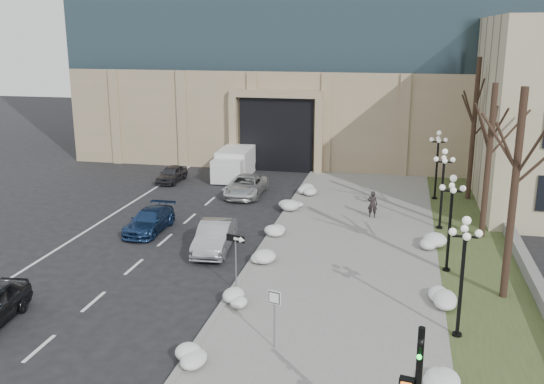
{
  "coord_description": "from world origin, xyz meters",
  "views": [
    {
      "loc": [
        5.87,
        -15.44,
        11.09
      ],
      "look_at": [
        -0.15,
        12.42,
        3.5
      ],
      "focal_mm": 40.0,
      "sensor_mm": 36.0,
      "label": 1
    }
  ],
  "objects": [
    {
      "name": "stone_wall",
      "position": [
        12.0,
        16.0,
        0.35
      ],
      "size": [
        0.5,
        30.0,
        0.7
      ],
      "primitive_type": "cube",
      "color": "slate",
      "rests_on": "ground"
    },
    {
      "name": "tree_mid",
      "position": [
        10.5,
        18.0,
        5.5
      ],
      "size": [
        3.2,
        3.2,
        8.5
      ],
      "color": "black",
      "rests_on": "ground"
    },
    {
      "name": "lamppost_b",
      "position": [
        8.3,
        12.5,
        3.07
      ],
      "size": [
        1.18,
        1.18,
        4.76
      ],
      "color": "black",
      "rests_on": "ground"
    },
    {
      "name": "lamppost_c",
      "position": [
        8.3,
        19.0,
        3.07
      ],
      "size": [
        1.18,
        1.18,
        4.76
      ],
      "color": "black",
      "rests_on": "ground"
    },
    {
      "name": "tree_far",
      "position": [
        10.5,
        26.0,
        6.15
      ],
      "size": [
        3.2,
        3.2,
        9.5
      ],
      "color": "black",
      "rests_on": "ground"
    },
    {
      "name": "curb",
      "position": [
        -1.0,
        14.0,
        0.07
      ],
      "size": [
        0.3,
        40.0,
        0.14
      ],
      "primitive_type": "cube",
      "color": "gray",
      "rests_on": "ground"
    },
    {
      "name": "snow_clump_f",
      "position": [
        -0.8,
        21.06,
        0.3
      ],
      "size": [
        1.1,
        1.6,
        0.36
      ],
      "primitive_type": "ellipsoid",
      "color": "silver",
      "rests_on": "sidewalk"
    },
    {
      "name": "lamppost_d",
      "position": [
        8.3,
        25.5,
        3.07
      ],
      "size": [
        1.18,
        1.18,
        4.76
      ],
      "color": "black",
      "rests_on": "ground"
    },
    {
      "name": "snow_clump_b",
      "position": [
        -0.58,
        2.18,
        0.3
      ],
      "size": [
        1.1,
        1.6,
        0.36
      ],
      "primitive_type": "ellipsoid",
      "color": "silver",
      "rests_on": "sidewalk"
    },
    {
      "name": "car_d",
      "position": [
        -4.48,
        23.99,
        0.69
      ],
      "size": [
        2.35,
        5.02,
        1.39
      ],
      "primitive_type": "imported",
      "rotation": [
        0.0,
        0.0,
        0.01
      ],
      "color": "silver",
      "rests_on": "ground"
    },
    {
      "name": "snow_clump_d",
      "position": [
        -0.65,
        11.62,
        0.3
      ],
      "size": [
        1.1,
        1.6,
        0.36
      ],
      "primitive_type": "ellipsoid",
      "color": "silver",
      "rests_on": "sidewalk"
    },
    {
      "name": "snow_clump_i",
      "position": [
        7.73,
        8.59,
        0.3
      ],
      "size": [
        1.1,
        1.6,
        0.36
      ],
      "primitive_type": "ellipsoid",
      "color": "silver",
      "rests_on": "sidewalk"
    },
    {
      "name": "lamppost_a",
      "position": [
        8.3,
        6.0,
        3.07
      ],
      "size": [
        1.18,
        1.18,
        4.76
      ],
      "color": "black",
      "rests_on": "ground"
    },
    {
      "name": "keep_sign",
      "position": [
        1.82,
        3.69,
        1.69
      ],
      "size": [
        0.49,
        0.17,
        2.3
      ],
      "rotation": [
        0.0,
        0.0,
        -0.27
      ],
      "color": "slate",
      "rests_on": "ground"
    },
    {
      "name": "tree_near",
      "position": [
        10.5,
        10.0,
        5.83
      ],
      "size": [
        3.2,
        3.2,
        9.0
      ],
      "color": "black",
      "rests_on": "ground"
    },
    {
      "name": "snow_clump_g",
      "position": [
        -0.44,
        24.98,
        0.3
      ],
      "size": [
        1.1,
        1.6,
        0.36
      ],
      "primitive_type": "ellipsoid",
      "color": "silver",
      "rests_on": "sidewalk"
    },
    {
      "name": "car_c",
      "position": [
        -7.9,
        15.23,
        0.65
      ],
      "size": [
        1.84,
        4.47,
        1.29
      ],
      "primitive_type": "imported",
      "rotation": [
        0.0,
        0.0,
        -0.01
      ],
      "color": "navy",
      "rests_on": "ground"
    },
    {
      "name": "car_e",
      "position": [
        -10.98,
        26.59,
        0.62
      ],
      "size": [
        1.51,
        3.66,
        1.24
      ],
      "primitive_type": "imported",
      "rotation": [
        0.0,
        0.0,
        -0.01
      ],
      "color": "#313036",
      "rests_on": "ground"
    },
    {
      "name": "snow_clump_j",
      "position": [
        7.7,
        15.36,
        0.3
      ],
      "size": [
        1.1,
        1.6,
        0.36
      ],
      "primitive_type": "ellipsoid",
      "color": "silver",
      "rests_on": "sidewalk"
    },
    {
      "name": "box_truck",
      "position": [
        -6.8,
        29.61,
        1.04
      ],
      "size": [
        2.64,
        6.85,
        2.15
      ],
      "rotation": [
        0.0,
        0.0,
        0.04
      ],
      "color": "silver",
      "rests_on": "ground"
    },
    {
      "name": "one_way_sign",
      "position": [
        -0.75,
        8.35,
        2.12
      ],
      "size": [
        0.95,
        0.45,
        2.57
      ],
      "rotation": [
        0.0,
        0.0,
        -0.3
      ],
      "color": "slate",
      "rests_on": "ground"
    },
    {
      "name": "sidewalk",
      "position": [
        3.5,
        14.0,
        0.06
      ],
      "size": [
        9.0,
        40.0,
        0.12
      ],
      "primitive_type": "cube",
      "color": "gray",
      "rests_on": "ground"
    },
    {
      "name": "car_b",
      "position": [
        -3.32,
        13.0,
        0.76
      ],
      "size": [
        2.07,
        4.76,
        1.52
      ],
      "primitive_type": "imported",
      "rotation": [
        0.0,
        0.0,
        0.1
      ],
      "color": "#97999E",
      "rests_on": "ground"
    },
    {
      "name": "snow_clump_e",
      "position": [
        -0.7,
        16.06,
        0.3
      ],
      "size": [
        1.1,
        1.6,
        0.36
      ],
      "primitive_type": "ellipsoid",
      "color": "silver",
      "rests_on": "sidewalk"
    },
    {
      "name": "pedestrian",
      "position": [
        4.39,
        20.28,
        0.94
      ],
      "size": [
        0.62,
        0.43,
        1.64
      ],
      "primitive_type": "imported",
      "rotation": [
        0.0,
        0.0,
        3.09
      ],
      "color": "black",
      "rests_on": "sidewalk"
    },
    {
      "name": "snow_clump_h",
      "position": [
        7.8,
        2.63,
        0.3
      ],
      "size": [
        1.1,
        1.6,
        0.36
      ],
      "primitive_type": "ellipsoid",
      "color": "silver",
      "rests_on": "sidewalk"
    },
    {
      "name": "snow_clump_c",
      "position": [
        -0.49,
        7.0,
        0.3
      ],
      "size": [
        1.1,
        1.6,
        0.36
      ],
      "primitive_type": "ellipsoid",
      "color": "silver",
      "rests_on": "sidewalk"
    },
    {
      "name": "grass_strip",
      "position": [
        10.0,
        14.0,
        0.05
      ],
      "size": [
        4.0,
        40.0,
        0.1
      ],
      "primitive_type": "cube",
      "color": "#364422",
      "rests_on": "ground"
    }
  ]
}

